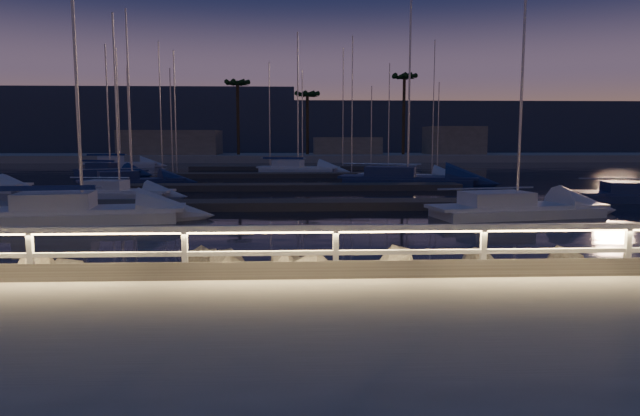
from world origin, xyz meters
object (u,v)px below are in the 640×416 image
(sailboat_k, at_px, (405,176))
(sailboat_c, at_px, (512,207))
(sailboat_i, at_px, (109,171))
(sailboat_m, at_px, (119,164))
(sailboat_n, at_px, (296,168))
(guard_rail, at_px, (282,240))
(sailboat_l, at_px, (404,178))
(sailboat_b, at_px, (77,211))
(sailboat_j, at_px, (129,181))
(sailboat_a, at_px, (117,192))

(sailboat_k, bearing_deg, sailboat_c, -64.91)
(sailboat_i, bearing_deg, sailboat_m, 124.47)
(sailboat_n, bearing_deg, sailboat_c, -58.74)
(guard_rail, distance_m, sailboat_l, 31.25)
(sailboat_b, distance_m, sailboat_c, 18.14)
(sailboat_l, bearing_deg, sailboat_n, 133.49)
(sailboat_j, distance_m, sailboat_n, 19.79)
(sailboat_c, bearing_deg, sailboat_b, 171.38)
(sailboat_m, bearing_deg, sailboat_k, -53.71)
(sailboat_c, distance_m, sailboat_k, 20.64)
(sailboat_i, relative_size, sailboat_l, 0.70)
(sailboat_i, height_order, sailboat_m, sailboat_m)
(sailboat_a, bearing_deg, sailboat_j, 109.37)
(sailboat_i, xyz_separation_m, sailboat_k, (25.52, -7.79, -0.01))
(sailboat_m, height_order, sailboat_n, sailboat_n)
(sailboat_j, height_order, sailboat_n, sailboat_n)
(sailboat_i, relative_size, sailboat_j, 0.96)
(sailboat_a, xyz_separation_m, sailboat_m, (-10.16, 33.79, 0.08))
(sailboat_i, bearing_deg, sailboat_j, -45.39)
(guard_rail, xyz_separation_m, sailboat_a, (-9.76, 21.14, -0.98))
(sailboat_l, height_order, sailboat_n, sailboat_l)
(guard_rail, xyz_separation_m, sailboat_b, (-8.54, 11.97, -0.93))
(sailboat_a, relative_size, sailboat_n, 0.75)
(sailboat_i, bearing_deg, sailboat_c, -26.32)
(sailboat_b, distance_m, sailboat_m, 44.45)
(sailboat_j, bearing_deg, sailboat_m, 83.40)
(sailboat_n, bearing_deg, sailboat_b, -89.76)
(sailboat_b, height_order, sailboat_i, sailboat_b)
(sailboat_b, distance_m, sailboat_k, 27.60)
(sailboat_i, distance_m, sailboat_m, 14.17)
(sailboat_b, bearing_deg, sailboat_c, -5.99)
(sailboat_j, bearing_deg, sailboat_c, -62.89)
(sailboat_b, bearing_deg, sailboat_n, 66.58)
(sailboat_a, bearing_deg, sailboat_m, 114.90)
(sailboat_c, height_order, sailboat_i, sailboat_c)
(sailboat_c, height_order, sailboat_m, sailboat_m)
(sailboat_c, bearing_deg, sailboat_i, 121.66)
(sailboat_j, bearing_deg, sailboat_b, -105.70)
(sailboat_a, height_order, sailboat_i, sailboat_i)
(sailboat_a, relative_size, sailboat_b, 0.75)
(sailboat_m, xyz_separation_m, sailboat_n, (20.25, -9.92, -0.02))
(sailboat_a, xyz_separation_m, sailboat_c, (19.35, -8.41, 0.02))
(guard_rail, bearing_deg, sailboat_a, 114.77)
(sailboat_l, bearing_deg, sailboat_a, -137.84)
(guard_rail, height_order, sailboat_l, sailboat_l)
(sailboat_i, distance_m, sailboat_k, 26.68)
(guard_rail, height_order, sailboat_c, sailboat_c)
(sailboat_j, xyz_separation_m, sailboat_k, (20.22, 4.34, 0.00))
(sailboat_b, bearing_deg, sailboat_m, 96.44)
(sailboat_c, xyz_separation_m, sailboat_j, (-20.91, 16.29, 0.00))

